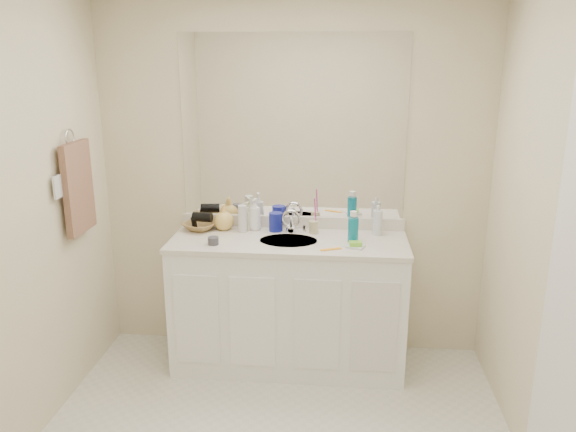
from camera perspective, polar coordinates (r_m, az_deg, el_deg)
The scene contains 27 objects.
wall_back at distance 3.78m, azimuth 0.47°, elevation 3.53°, with size 2.60×0.02×2.40m, color beige.
wall_front at distance 1.39m, azimuth -9.58°, elevation -20.12°, with size 2.60×0.02×2.40m, color beige.
wall_right at distance 2.70m, azimuth 26.49°, elevation -3.32°, with size 0.02×2.60×2.40m, color beige.
vanity_cabinet at distance 3.77m, azimuth 0.07°, elevation -8.96°, with size 1.50×0.55×0.85m, color white.
countertop at distance 3.61m, azimuth 0.08°, elevation -2.61°, with size 1.52×0.57×0.03m, color silver.
backsplash at distance 3.84m, azimuth 0.44°, elevation -0.60°, with size 1.52×0.03×0.08m, color silver.
sink_basin at distance 3.59m, azimuth 0.05°, elevation -2.67°, with size 0.37×0.37×0.02m, color beige.
faucet at distance 3.74m, azimuth 0.31°, elevation -0.82°, with size 0.02×0.02×0.11m, color silver.
mirror at distance 3.71m, azimuth 0.47°, elevation 8.95°, with size 1.48×0.01×1.20m, color white.
blue_mug at distance 3.76m, azimuth -1.25°, elevation -0.59°, with size 0.09×0.09×0.13m, color navy.
tan_cup at distance 3.72m, azimuth 2.61°, elevation -1.14°, with size 0.06×0.06×0.08m, color #BFB487.
toothbrush at distance 3.69m, azimuth 2.79°, elevation 0.46°, with size 0.01×0.01×0.19m, color #DC3AA1.
mouthwash_bottle at distance 3.56m, azimuth 6.64°, elevation -1.39°, with size 0.07×0.07×0.16m, color #0B6F88.
clear_pump_bottle at distance 3.72m, azimuth 9.08°, elevation -0.67°, with size 0.06×0.06×0.16m, color silver.
soap_dish at distance 3.47m, azimuth 6.85°, elevation -3.10°, with size 0.10×0.08×0.01m, color silver.
green_soap at distance 3.47m, azimuth 6.86°, elevation -2.81°, with size 0.08×0.05×0.03m, color #7BCA31.
orange_comb at distance 3.42m, azimuth 4.39°, elevation -3.38°, with size 0.13×0.03×0.01m, color #FF9D1A.
dark_jar at distance 3.53m, azimuth -7.60°, elevation -2.51°, with size 0.07×0.07×0.05m, color #3C3B43.
extra_white_bottle at distance 3.74m, azimuth -4.65°, elevation -0.28°, with size 0.06×0.06×0.18m, color silver.
soap_bottle_white at distance 3.77m, azimuth -3.39°, elevation 0.16°, with size 0.08×0.08×0.22m, color white.
soap_bottle_cream at distance 3.81m, azimuth -4.20°, elevation 0.05°, with size 0.08×0.09×0.19m, color beige.
soap_bottle_yellow at distance 3.81m, azimuth -6.55°, elevation -0.11°, with size 0.14×0.14×0.17m, color #E6BB59.
wicker_basket at distance 3.84m, azimuth -8.93°, elevation -1.01°, with size 0.22×0.22×0.05m, color olive.
hair_dryer at distance 3.81m, azimuth -8.68°, elevation -0.11°, with size 0.07×0.07×0.13m, color black.
towel_ring at distance 3.56m, azimuth -21.30°, elevation 7.41°, with size 0.11×0.11×0.01m, color silver.
hand_towel at distance 3.61m, azimuth -20.54°, elevation 2.71°, with size 0.04×0.32×0.55m, color brown.
switch_plate at distance 3.43m, azimuth -22.37°, elevation 2.75°, with size 0.01×0.09×0.13m, color silver.
Camera 1 is at (0.32, -2.38, 2.01)m, focal length 35.00 mm.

